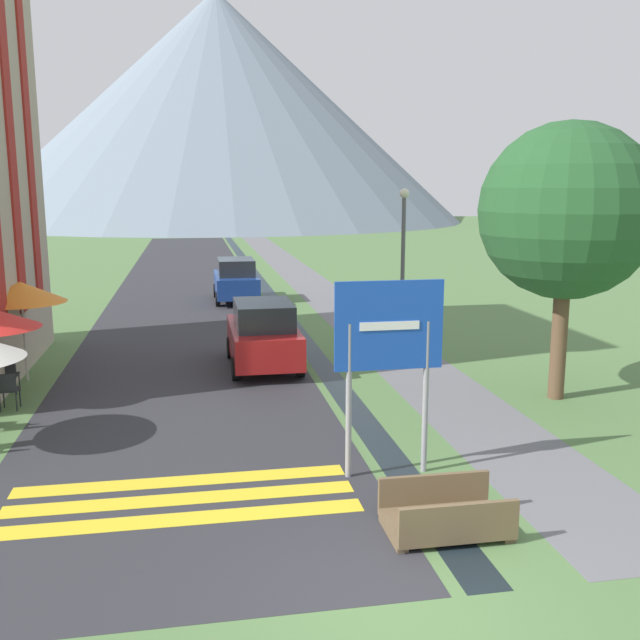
{
  "coord_description": "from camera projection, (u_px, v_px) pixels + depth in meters",
  "views": [
    {
      "loc": [
        -2.24,
        -7.36,
        4.87
      ],
      "look_at": [
        0.91,
        10.0,
        1.51
      ],
      "focal_mm": 40.0,
      "sensor_mm": 36.0,
      "label": 1
    }
  ],
  "objects": [
    {
      "name": "tree_by_path",
      "position": [
        567.0,
        212.0,
        15.75
      ],
      "size": [
        3.93,
        3.93,
        6.26
      ],
      "color": "brown",
      "rests_on": "ground_plane"
    },
    {
      "name": "cafe_chair_middle",
      "position": [
        8.0,
        388.0,
        15.52
      ],
      "size": [
        0.4,
        0.4,
        0.85
      ],
      "rotation": [
        0.0,
        0.0,
        -0.33
      ],
      "color": "#232328",
      "rests_on": "ground_plane"
    },
    {
      "name": "footbridge",
      "position": [
        445.0,
        517.0,
        10.12
      ],
      "size": [
        1.7,
        1.1,
        0.65
      ],
      "color": "brown",
      "rests_on": "ground_plane"
    },
    {
      "name": "cafe_chair_far_right",
      "position": [
        8.0,
        373.0,
        16.73
      ],
      "size": [
        0.4,
        0.4,
        0.85
      ],
      "rotation": [
        0.0,
        0.0,
        0.24
      ],
      "color": "#232328",
      "rests_on": "ground_plane"
    },
    {
      "name": "crosswalk_marking",
      "position": [
        183.0,
        499.0,
        11.2
      ],
      "size": [
        5.44,
        1.84,
        0.01
      ],
      "color": "yellow",
      "rests_on": "ground_plane"
    },
    {
      "name": "ground_plane",
      "position": [
        251.0,
        312.0,
        27.74
      ],
      "size": [
        160.0,
        160.0,
        0.0
      ],
      "primitive_type": "plane",
      "color": "#517542"
    },
    {
      "name": "streetlamp",
      "position": [
        403.0,
        255.0,
        20.7
      ],
      "size": [
        0.28,
        0.28,
        4.77
      ],
      "color": "#515156",
      "rests_on": "ground_plane"
    },
    {
      "name": "cafe_umbrella_rear_orange",
      "position": [
        21.0,
        292.0,
        17.55
      ],
      "size": [
        2.18,
        2.18,
        2.52
      ],
      "color": "#B7B2A8",
      "rests_on": "ground_plane"
    },
    {
      "name": "road",
      "position": [
        187.0,
        280.0,
        36.97
      ],
      "size": [
        6.4,
        60.0,
        0.01
      ],
      "color": "#2D2D33",
      "rests_on": "ground_plane"
    },
    {
      "name": "drainage_channel",
      "position": [
        258.0,
        278.0,
        37.62
      ],
      "size": [
        0.6,
        60.0,
        0.0
      ],
      "color": "black",
      "rests_on": "ground_plane"
    },
    {
      "name": "parked_car_near",
      "position": [
        263.0,
        335.0,
        19.12
      ],
      "size": [
        1.84,
        3.82,
        1.82
      ],
      "color": "#A31919",
      "rests_on": "ground_plane"
    },
    {
      "name": "mountain_distant",
      "position": [
        218.0,
        108.0,
        95.49
      ],
      "size": [
        65.12,
        65.12,
        29.87
      ],
      "color": "slate",
      "rests_on": "ground_plane"
    },
    {
      "name": "road_sign",
      "position": [
        389.0,
        346.0,
        11.76
      ],
      "size": [
        1.84,
        0.11,
        3.34
      ],
      "color": "gray",
      "rests_on": "ground_plane"
    },
    {
      "name": "parked_car_far",
      "position": [
        236.0,
        280.0,
        30.08
      ],
      "size": [
        1.83,
        3.88,
        1.82
      ],
      "color": "navy",
      "rests_on": "ground_plane"
    },
    {
      "name": "footpath",
      "position": [
        303.0,
        277.0,
        38.04
      ],
      "size": [
        2.2,
        60.0,
        0.01
      ],
      "color": "slate",
      "rests_on": "ground_plane"
    }
  ]
}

